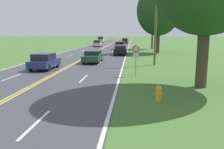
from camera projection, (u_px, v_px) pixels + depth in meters
fire_hydrant at (159, 93)px, 11.97m from camera, size 0.46×0.30×0.81m
traffic_sign at (136, 53)px, 18.64m from camera, size 0.60×0.10×2.46m
utility_pole_midground at (156, 29)px, 24.60m from camera, size 1.80×0.24×7.37m
tree_left_verge at (153, 20)px, 48.80m from camera, size 4.25×4.25×8.53m
tree_mid_treeline at (159, 11)px, 39.07m from camera, size 7.18×7.18×11.12m
car_dark_blue_sedan_nearest at (44, 61)px, 22.24m from camera, size 1.97×3.95×1.52m
car_dark_green_sedan_approaching at (93, 56)px, 27.43m from camera, size 1.89×4.71×1.39m
car_black_hatchback_mid_near at (121, 50)px, 36.67m from camera, size 1.95×3.80×1.50m
car_dark_grey_suv_mid_far at (120, 45)px, 48.00m from camera, size 2.02×4.53×1.65m
car_silver_van_receding at (98, 43)px, 57.67m from camera, size 1.83×4.20×1.61m
car_maroon_suv_distant at (125, 41)px, 73.36m from camera, size 1.86×4.01×1.66m
car_white_van_horizon at (101, 39)px, 81.41m from camera, size 1.92×4.74×2.04m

